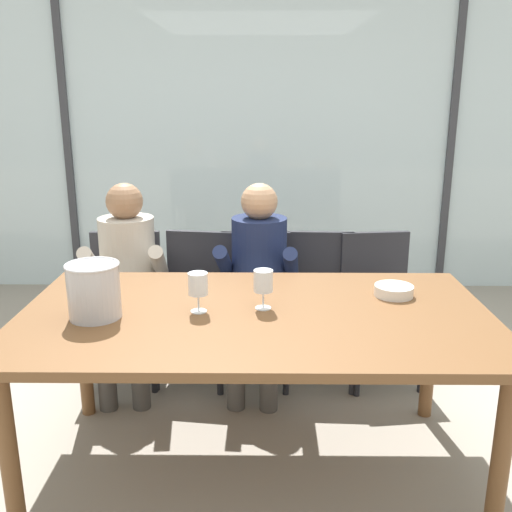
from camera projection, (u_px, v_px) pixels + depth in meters
name	position (u px, v px, depth m)	size (l,w,h in m)	color
ground	(257.00, 368.00, 3.62)	(14.00, 14.00, 0.00)	#9E9384
window_glass_panel	(259.00, 140.00, 4.84)	(7.22, 0.03, 2.60)	silver
window_mullion_left	(67.00, 140.00, 4.84)	(0.06, 0.06, 2.60)	#38383D
window_mullion_right	(451.00, 140.00, 4.81)	(0.06, 0.06, 2.60)	#38383D
hillside_vineyard	(260.00, 134.00, 9.16)	(13.22, 2.40, 2.13)	#477A38
dining_table	(255.00, 327.00, 2.46)	(2.02, 1.12, 0.77)	brown
chair_near_curtain	(125.00, 294.00, 3.45)	(0.46, 0.46, 0.87)	#232328
chair_left_of_center	(198.00, 294.00, 3.46)	(0.49, 0.49, 0.87)	#232328
chair_center	(255.00, 295.00, 3.44)	(0.45, 0.45, 0.87)	#232328
chair_right_of_center	(319.00, 294.00, 3.45)	(0.46, 0.46, 0.87)	#232328
chair_near_window_right	(378.00, 295.00, 3.44)	(0.49, 0.49, 0.87)	#232328
person_beige_jumper	(127.00, 273.00, 3.28)	(0.48, 0.63, 1.19)	#B7AD9E
person_navy_polo	(258.00, 274.00, 3.27)	(0.49, 0.63, 1.19)	#192347
ice_bucket_primary	(94.00, 290.00, 2.35)	(0.22, 0.22, 0.23)	#B7B7BC
tasting_bowl	(394.00, 291.00, 2.63)	(0.18, 0.18, 0.05)	silver
wine_glass_by_left_taster	(263.00, 283.00, 2.45)	(0.08, 0.08, 0.17)	silver
wine_glass_near_bucket	(198.00, 286.00, 2.41)	(0.08, 0.08, 0.17)	silver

